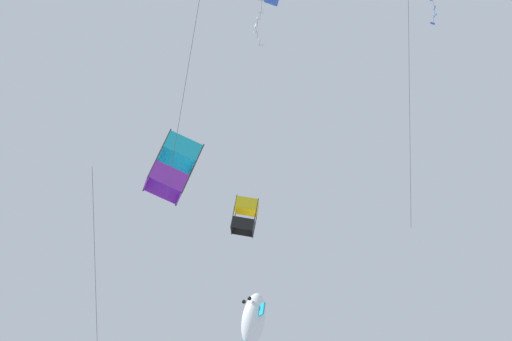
% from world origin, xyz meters
% --- Properties ---
extents(kite_fish_far_centre, '(3.31, 3.88, 8.42)m').
position_xyz_m(kite_fish_far_centre, '(-2.27, 0.89, 17.42)').
color(kite_fish_far_centre, white).
extents(kite_box_upper_right, '(1.12, 0.94, 1.38)m').
position_xyz_m(kite_box_upper_right, '(-2.41, 2.24, 21.43)').
color(kite_box_upper_right, yellow).
extents(kite_box_highest, '(3.25, 3.67, 7.14)m').
position_xyz_m(kite_box_highest, '(-5.10, -1.62, 21.54)').
color(kite_box_highest, '#1EB2C6').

